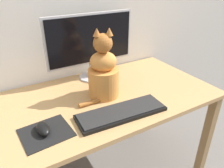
# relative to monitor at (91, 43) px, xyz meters

# --- Properties ---
(desk) EXTENTS (1.25, 0.69, 0.70)m
(desk) POSITION_rel_monitor_xyz_m (-0.03, -0.25, -0.33)
(desk) COLOR tan
(desk) RESTS_ON ground_plane
(monitor) EXTENTS (0.57, 0.17, 0.42)m
(monitor) POSITION_rel_monitor_xyz_m (0.00, 0.00, 0.00)
(monitor) COLOR #B2B2B7
(monitor) RESTS_ON desk
(keyboard) EXTENTS (0.46, 0.18, 0.02)m
(keyboard) POSITION_rel_monitor_xyz_m (-0.06, -0.45, -0.23)
(keyboard) COLOR black
(keyboard) RESTS_ON desk
(mousepad_left) EXTENTS (0.22, 0.20, 0.00)m
(mousepad_left) POSITION_rel_monitor_xyz_m (-0.42, -0.40, -0.24)
(mousepad_left) COLOR black
(mousepad_left) RESTS_ON desk
(computer_mouse_left) EXTENTS (0.06, 0.10, 0.04)m
(computer_mouse_left) POSITION_rel_monitor_xyz_m (-0.43, -0.39, -0.21)
(computer_mouse_left) COLOR black
(computer_mouse_left) RESTS_ON mousepad_left
(cat) EXTENTS (0.28, 0.22, 0.39)m
(cat) POSITION_rel_monitor_xyz_m (-0.04, -0.24, -0.09)
(cat) COLOR #D6893D
(cat) RESTS_ON desk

